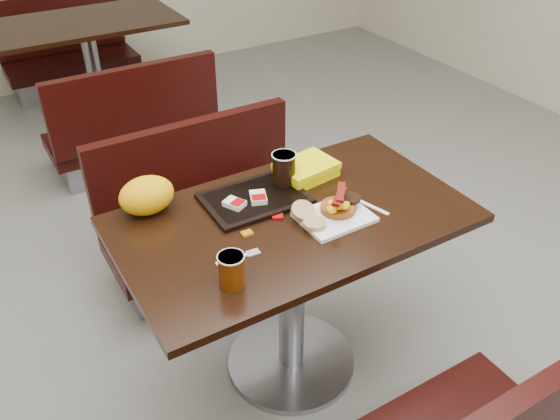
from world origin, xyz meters
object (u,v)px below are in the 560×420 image
bench_far_n (69,47)px  clamshell (306,170)px  fork (232,259)px  tray (255,198)px  paper_bag (147,195)px  pancake_stack (338,207)px  hashbrown_sleeve_left (234,203)px  bench_near_n (213,210)px  platter (335,217)px  table_far (94,75)px  hashbrown_sleeve_right (258,197)px  bench_far_s (128,114)px  coffee_cup_near (232,270)px  table_near (292,297)px  coffee_cup_far (284,168)px  knife (369,205)px

bench_far_n → clamshell: (0.18, -3.10, 0.42)m
fork → tray: size_ratio=0.41×
paper_bag → pancake_stack: bearing=-32.1°
tray → hashbrown_sleeve_left: size_ratio=5.11×
bench_near_n → platter: bearing=-81.9°
table_far → tray: 2.48m
table_far → fork: (-0.29, -2.70, 0.38)m
clamshell → paper_bag: (-0.59, 0.08, 0.04)m
bench_near_n → hashbrown_sleeve_right: bearing=-96.5°
bench_near_n → paper_bag: bearing=-134.6°
bench_far_s → bench_far_n: same height
coffee_cup_near → hashbrown_sleeve_right: (0.27, 0.33, -0.03)m
table_near → bench_near_n: bearing=90.0°
table_far → paper_bag: (-0.41, -2.32, 0.44)m
pancake_stack → paper_bag: paper_bag is taller
coffee_cup_far → hashbrown_sleeve_left: bearing=-168.6°
paper_bag → hashbrown_sleeve_right: bearing=-23.6°
platter → clamshell: bearing=75.8°
paper_bag → coffee_cup_far: bearing=-11.3°
platter → coffee_cup_far: (-0.04, 0.27, 0.07)m
coffee_cup_near → paper_bag: paper_bag is taller
bench_far_n → paper_bag: 3.08m
knife → clamshell: 0.29m
pancake_stack → knife: size_ratio=0.74×
bench_near_n → hashbrown_sleeve_left: bearing=-105.4°
bench_near_n → fork: fork is taller
pancake_stack → hashbrown_sleeve_left: pancake_stack is taller
pancake_stack → fork: size_ratio=0.84×
platter → clamshell: 0.29m
bench_far_n → coffee_cup_near: bearing=-95.5°
knife → coffee_cup_far: coffee_cup_far is taller
fork → coffee_cup_near: bearing=-112.3°
bench_near_n → pancake_stack: pancake_stack is taller
fork → coffee_cup_far: bearing=42.0°
hashbrown_sleeve_left → bench_far_s: bearing=58.2°
table_near → tray: size_ratio=3.36×
tray → hashbrown_sleeve_right: size_ratio=4.81×
table_near → paper_bag: (-0.41, 0.28, 0.44)m
bench_far_s → paper_bag: size_ratio=5.23×
bench_near_n → coffee_cup_far: 0.70m
pancake_stack → knife: 0.13m
bench_far_n → platter: 3.41m
table_far → knife: bearing=-84.4°
tray → bench_far_n: bearing=89.7°
bench_far_s → bench_far_n: (0.00, 1.40, 0.00)m
table_near → clamshell: bearing=47.5°
coffee_cup_near → coffee_cup_far: size_ratio=0.91×
tray → paper_bag: 0.37m
coffee_cup_far → platter: bearing=-81.7°
bench_far_n → tray: (-0.07, -3.15, 0.40)m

